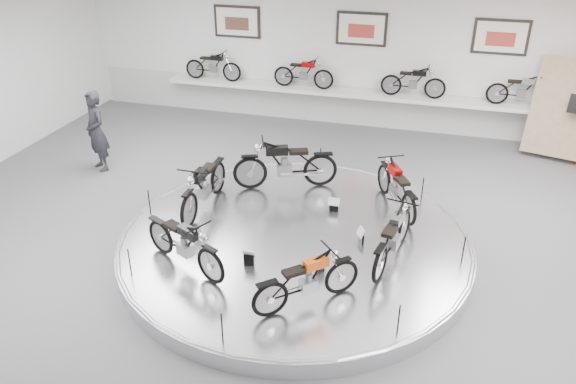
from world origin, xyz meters
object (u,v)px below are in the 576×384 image
(bike_b, at_px, (285,164))
(bike_c, at_px, (204,185))
(shelf, at_px, (356,94))
(display_platform, at_px, (295,243))
(bike_f, at_px, (393,236))
(bike_a, at_px, (397,186))
(bike_d, at_px, (184,243))
(bike_e, at_px, (307,280))
(visitor, at_px, (96,131))

(bike_b, xyz_separation_m, bike_c, (-1.28, -1.33, -0.03))
(shelf, bearing_deg, display_platform, -90.00)
(display_platform, bearing_deg, bike_f, -9.24)
(bike_a, height_order, bike_b, bike_b)
(bike_c, relative_size, bike_d, 1.10)
(display_platform, height_order, shelf, shelf)
(bike_e, bearing_deg, display_platform, 67.94)
(bike_f, bearing_deg, bike_a, 15.87)
(display_platform, height_order, bike_d, bike_d)
(bike_c, distance_m, visitor, 3.76)
(bike_d, bearing_deg, shelf, 104.59)
(visitor, bearing_deg, bike_f, 16.06)
(shelf, xyz_separation_m, bike_d, (-1.50, -7.82, -0.22))
(display_platform, distance_m, bike_c, 2.15)
(bike_b, height_order, visitor, visitor)
(shelf, bearing_deg, bike_d, -100.87)
(bike_a, height_order, bike_d, bike_a)
(bike_c, bearing_deg, bike_f, 78.33)
(bike_f, bearing_deg, visitor, 82.91)
(bike_b, height_order, bike_f, bike_b)
(bike_d, relative_size, bike_e, 1.05)
(display_platform, distance_m, visitor, 5.84)
(bike_a, distance_m, bike_d, 4.34)
(bike_c, bearing_deg, bike_b, 136.40)
(bike_c, distance_m, bike_f, 3.85)
(bike_d, xyz_separation_m, visitor, (-3.88, 3.54, 0.18))
(display_platform, height_order, bike_e, bike_e)
(shelf, bearing_deg, bike_c, -108.59)
(display_platform, relative_size, bike_c, 3.62)
(bike_a, xyz_separation_m, visitor, (-7.02, 0.54, 0.18))
(bike_e, height_order, bike_f, bike_f)
(display_platform, height_order, bike_b, bike_b)
(bike_c, height_order, visitor, visitor)
(shelf, relative_size, bike_a, 6.77)
(display_platform, xyz_separation_m, bike_e, (0.68, -1.81, 0.60))
(bike_b, bearing_deg, bike_e, 89.49)
(shelf, bearing_deg, bike_b, -98.80)
(bike_a, distance_m, visitor, 7.04)
(bike_d, bearing_deg, visitor, 163.08)
(bike_a, height_order, bike_e, bike_a)
(display_platform, height_order, bike_a, bike_a)
(bike_c, bearing_deg, bike_a, 106.67)
(shelf, relative_size, bike_f, 6.78)
(bike_a, xyz_separation_m, bike_b, (-2.35, 0.26, 0.07))
(bike_e, bearing_deg, bike_f, 11.33)
(shelf, xyz_separation_m, bike_f, (1.78, -6.69, -0.22))
(bike_a, distance_m, bike_c, 3.78)
(bike_e, bearing_deg, visitor, 104.44)
(display_platform, relative_size, bike_f, 3.94)
(bike_a, xyz_separation_m, bike_d, (-3.14, -3.00, -0.00))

